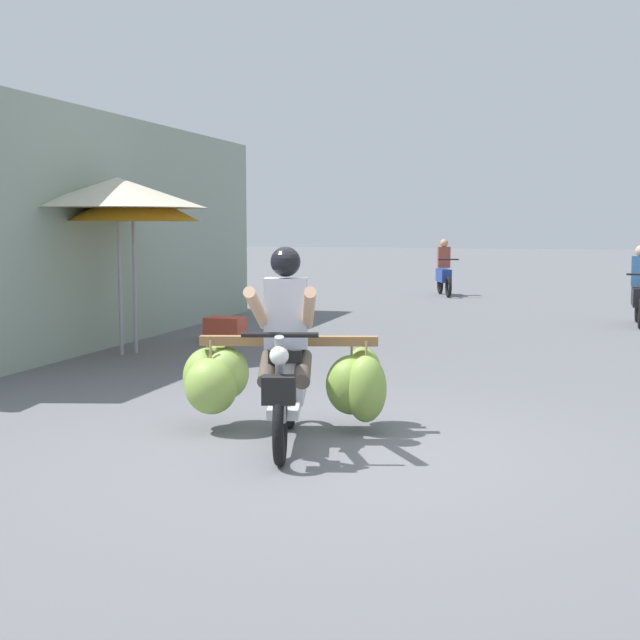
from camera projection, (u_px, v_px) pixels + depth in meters
name	position (u px, v px, depth m)	size (l,w,h in m)	color
ground_plane	(327.00, 450.00, 6.83)	(120.00, 120.00, 0.00)	slate
motorbike_main_loaded	(278.00, 373.00, 7.29)	(1.86, 1.91, 1.58)	black
motorbike_distant_ahead_left	(444.00, 273.00, 21.70)	(0.70, 1.56, 1.40)	black
motorbike_distant_ahead_right	(640.00, 293.00, 15.28)	(0.50, 1.62, 1.40)	black
shopfront_building	(13.00, 230.00, 13.59)	(4.15, 10.05, 3.33)	gray
market_umbrella_near_shop	(133.00, 205.00, 11.80)	(1.80, 1.80, 2.25)	#99999E
market_umbrella_further_along	(118.00, 193.00, 11.60)	(2.38, 2.38, 2.38)	#99999E
produce_crate	(225.00, 329.00, 13.25)	(0.56, 0.40, 0.36)	#CC4C38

